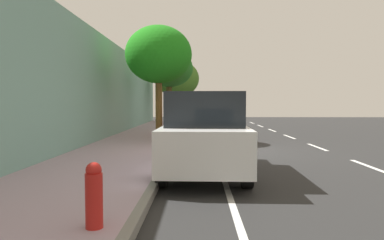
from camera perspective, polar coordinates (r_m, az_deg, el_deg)
The scene contains 15 objects.
ground at distance 12.78m, azimuth 7.54°, elevation -5.06°, with size 60.71×60.71×0.00m, color #292929.
sidewalk at distance 12.95m, azimuth -10.48°, elevation -4.61°, with size 3.25×37.94×0.17m, color #AC92A4.
curb_edge at distance 12.72m, azimuth -2.91°, elevation -4.70°, with size 0.16×37.94×0.17m, color gray.
lane_stripe_centre at distance 14.54m, azimuth 20.04°, elevation -4.23°, with size 0.14×35.80×0.01m.
lane_stripe_bike_edge at distance 12.71m, azimuth 3.74°, elevation -5.06°, with size 0.12×37.94×0.01m, color white.
building_facade at distance 13.36m, azimuth -18.50°, elevation 5.37°, with size 0.50×37.94×4.75m, color #75A498.
parked_sedan_silver_nearest at distance 23.09m, azimuth 1.43°, elevation 0.35°, with size 1.92×4.44×1.52m.
parked_pickup_red_second at distance 16.16m, azimuth 2.17°, elevation -0.18°, with size 2.06×5.32×1.95m.
parked_suv_white_mid at distance 8.53m, azimuth 2.13°, elevation -2.03°, with size 2.05×4.74×1.99m.
bicycle_at_curb at distance 12.46m, azimuth -0.84°, elevation -3.56°, with size 1.42×1.03×0.73m.
cyclist_with_backpack at distance 12.87m, azimuth -1.74°, elevation -0.02°, with size 0.53×0.55×1.80m.
street_tree_near_cyclist at distance 28.98m, azimuth -2.44°, elevation 6.83°, with size 3.63×3.63×5.16m.
street_tree_mid_block at distance 20.91m, azimuth -3.84°, elevation 8.46°, with size 2.88×2.88×4.80m.
street_tree_far_end at distance 15.67m, azimuth -5.55°, elevation 10.66°, with size 2.97×2.97×5.03m.
fire_hydrant at distance 4.60m, azimuth -15.95°, elevation -11.83°, with size 0.22×0.22×0.84m.
Camera 1 is at (1.42, 12.58, 1.75)m, focal length 32.16 mm.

